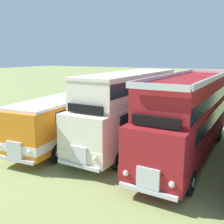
% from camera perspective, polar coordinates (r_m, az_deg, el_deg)
% --- Properties ---
extents(bus_first_in_row, '(3.14, 11.76, 2.99)m').
position_cam_1_polar(bus_first_in_row, '(17.65, -7.56, -0.06)').
color(bus_first_in_row, orange).
rests_on(bus_first_in_row, ground).
extents(bus_second_in_row, '(3.02, 10.74, 4.49)m').
position_cam_1_polar(bus_second_in_row, '(16.13, 3.97, 1.44)').
color(bus_second_in_row, silver).
rests_on(bus_second_in_row, ground).
extents(bus_third_in_row, '(3.17, 11.58, 4.52)m').
position_cam_1_polar(bus_third_in_row, '(14.78, 16.51, -0.47)').
color(bus_third_in_row, maroon).
rests_on(bus_third_in_row, ground).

